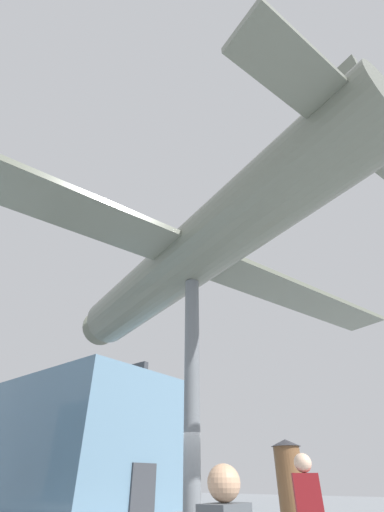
{
  "coord_description": "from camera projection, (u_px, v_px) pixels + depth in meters",
  "views": [
    {
      "loc": [
        -7.55,
        -6.02,
        1.5
      ],
      "look_at": [
        0.0,
        0.0,
        7.84
      ],
      "focal_mm": 24.0,
      "sensor_mm": 36.0,
      "label": 1
    }
  ],
  "objects": [
    {
      "name": "glass_pavilion_right",
      "position": [
        68.0,
        442.0,
        23.74
      ],
      "size": [
        8.58,
        15.3,
        7.98
      ],
      "color": "#60849E",
      "rests_on": "ground_plane"
    },
    {
      "name": "info_kiosk",
      "position": [
        291.0,
        487.0,
        10.28
      ],
      "size": [
        0.93,
        0.93,
        2.6
      ],
      "color": "brown",
      "rests_on": "ground_plane"
    },
    {
      "name": "support_pylon_central",
      "position": [
        192.0,
        394.0,
        9.12
      ],
      "size": [
        0.43,
        0.43,
        6.83
      ],
      "color": "slate",
      "rests_on": "ground_plane"
    },
    {
      "name": "suspended_airplane",
      "position": [
        189.0,
        258.0,
        11.7
      ],
      "size": [
        20.5,
        15.38,
        3.13
      ],
      "rotation": [
        0.0,
        0.0,
        -0.28
      ],
      "color": "slate",
      "rests_on": "support_pylon_central"
    },
    {
      "name": "visitor_person",
      "position": [
        310.0,
        511.0,
        5.26
      ],
      "size": [
        0.39,
        0.46,
        1.88
      ],
      "rotation": [
        0.0,
        0.0,
        2.09
      ],
      "color": "#232328",
      "rests_on": "ground_plane"
    }
  ]
}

